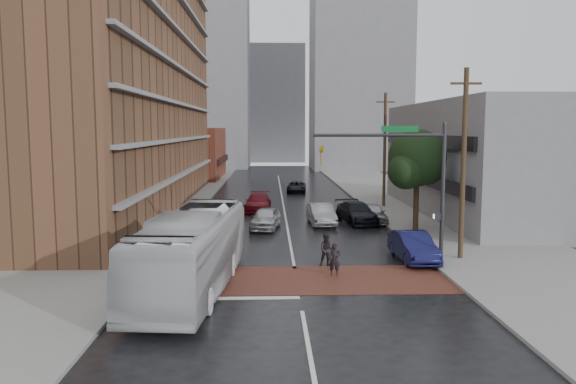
{
  "coord_description": "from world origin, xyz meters",
  "views": [
    {
      "loc": [
        -1.21,
        -24.65,
        6.91
      ],
      "look_at": [
        -0.23,
        5.49,
        3.5
      ],
      "focal_mm": 35.0,
      "sensor_mm": 36.0,
      "label": 1
    }
  ],
  "objects": [
    {
      "name": "distant_tower_west",
      "position": [
        -14.0,
        78.0,
        16.0
      ],
      "size": [
        18.0,
        16.0,
        32.0
      ],
      "primitive_type": "cube",
      "color": "gray",
      "rests_on": "ground"
    },
    {
      "name": "apartment_block",
      "position": [
        -14.0,
        24.0,
        14.0
      ],
      "size": [
        10.0,
        44.0,
        28.0
      ],
      "primitive_type": "cube",
      "color": "brown",
      "rests_on": "ground"
    },
    {
      "name": "transit_bus",
      "position": [
        -4.54,
        -1.0,
        1.71
      ],
      "size": [
        3.92,
        12.46,
        3.41
      ],
      "primitive_type": "imported",
      "rotation": [
        0.0,
        0.0,
        -0.09
      ],
      "color": "silver",
      "rests_on": "ground"
    },
    {
      "name": "building_east",
      "position": [
        16.5,
        20.0,
        4.5
      ],
      "size": [
        11.0,
        26.0,
        9.0
      ],
      "primitive_type": "cube",
      "color": "gray",
      "rests_on": "ground"
    },
    {
      "name": "car_travel_a",
      "position": [
        -1.52,
        13.69,
        0.74
      ],
      "size": [
        2.44,
        4.6,
        1.49
      ],
      "primitive_type": "imported",
      "rotation": [
        0.0,
        0.0,
        -0.16
      ],
      "color": "#B9BCC2",
      "rests_on": "ground"
    },
    {
      "name": "sidewalk_east",
      "position": [
        11.5,
        25.0,
        0.07
      ],
      "size": [
        9.0,
        90.0,
        0.15
      ],
      "primitive_type": "cube",
      "color": "gray",
      "rests_on": "ground"
    },
    {
      "name": "storefront_west",
      "position": [
        -12.0,
        54.0,
        3.5
      ],
      "size": [
        8.0,
        16.0,
        7.0
      ],
      "primitive_type": "cube",
      "color": "brown",
      "rests_on": "ground"
    },
    {
      "name": "car_parked_near",
      "position": [
        6.3,
        4.0,
        0.76
      ],
      "size": [
        1.85,
        4.7,
        1.52
      ],
      "primitive_type": "imported",
      "rotation": [
        0.0,
        0.0,
        0.05
      ],
      "color": "#141546",
      "rests_on": "ground"
    },
    {
      "name": "utility_pole_far",
      "position": [
        8.8,
        24.0,
        5.14
      ],
      "size": [
        1.6,
        0.26,
        10.0
      ],
      "color": "#473321",
      "rests_on": "ground"
    },
    {
      "name": "pedestrian_a",
      "position": [
        1.83,
        1.14,
        0.78
      ],
      "size": [
        0.63,
        0.48,
        1.57
      ],
      "primitive_type": "imported",
      "rotation": [
        0.0,
        0.0,
        -0.19
      ],
      "color": "black",
      "rests_on": "ground"
    },
    {
      "name": "car_parked_mid",
      "position": [
        5.2,
        16.0,
        0.76
      ],
      "size": [
        3.07,
        5.56,
        1.53
      ],
      "primitive_type": "imported",
      "rotation": [
        0.0,
        0.0,
        0.18
      ],
      "color": "black",
      "rests_on": "ground"
    },
    {
      "name": "sidewalk_west",
      "position": [
        -11.5,
        25.0,
        0.07
      ],
      "size": [
        9.0,
        90.0,
        0.15
      ],
      "primitive_type": "cube",
      "color": "gray",
      "rests_on": "ground"
    },
    {
      "name": "crosswalk",
      "position": [
        0.0,
        0.5,
        0.01
      ],
      "size": [
        14.0,
        5.0,
        0.02
      ],
      "primitive_type": "cube",
      "color": "brown",
      "rests_on": "ground"
    },
    {
      "name": "utility_pole_near",
      "position": [
        8.8,
        4.0,
        5.14
      ],
      "size": [
        1.6,
        0.26,
        10.0
      ],
      "color": "#473321",
      "rests_on": "ground"
    },
    {
      "name": "signal_mast",
      "position": [
        5.85,
        2.5,
        4.73
      ],
      "size": [
        6.5,
        0.3,
        7.2
      ],
      "color": "#2D2D33",
      "rests_on": "ground"
    },
    {
      "name": "street_tree",
      "position": [
        8.52,
        12.03,
        4.73
      ],
      "size": [
        4.2,
        4.1,
        6.9
      ],
      "color": "#332319",
      "rests_on": "ground"
    },
    {
      "name": "distant_tower_east",
      "position": [
        14.0,
        72.0,
        18.0
      ],
      "size": [
        16.0,
        14.0,
        36.0
      ],
      "primitive_type": "cube",
      "color": "gray",
      "rests_on": "ground"
    },
    {
      "name": "car_parked_far",
      "position": [
        6.3,
        16.0,
        0.73
      ],
      "size": [
        1.91,
        4.36,
        1.46
      ],
      "primitive_type": "imported",
      "rotation": [
        0.0,
        0.0,
        0.04
      ],
      "color": "#A1A3A8",
      "rests_on": "ground"
    },
    {
      "name": "ground",
      "position": [
        0.0,
        0.0,
        0.0
      ],
      "size": [
        160.0,
        160.0,
        0.0
      ],
      "primitive_type": "plane",
      "color": "black",
      "rests_on": "ground"
    },
    {
      "name": "suv_travel",
      "position": [
        1.67,
        36.05,
        0.59
      ],
      "size": [
        2.36,
        4.44,
        1.19
      ],
      "primitive_type": "imported",
      "rotation": [
        0.0,
        0.0,
        -0.09
      ],
      "color": "black",
      "rests_on": "ground"
    },
    {
      "name": "distant_tower_center",
      "position": [
        0.0,
        95.0,
        12.0
      ],
      "size": [
        12.0,
        10.0,
        24.0
      ],
      "primitive_type": "cube",
      "color": "gray",
      "rests_on": "ground"
    },
    {
      "name": "pedestrian_b",
      "position": [
        1.65,
        3.0,
        0.83
      ],
      "size": [
        0.82,
        0.64,
        1.66
      ],
      "primitive_type": "imported",
      "rotation": [
        0.0,
        0.0,
        -0.02
      ],
      "color": "black",
      "rests_on": "ground"
    },
    {
      "name": "car_travel_b",
      "position": [
        2.48,
        15.24,
        0.77
      ],
      "size": [
        1.95,
        4.75,
        1.53
      ],
      "primitive_type": "imported",
      "rotation": [
        0.0,
        0.0,
        0.07
      ],
      "color": "#9B9DA2",
      "rests_on": "ground"
    },
    {
      "name": "car_travel_c",
      "position": [
        -2.23,
        22.26,
        0.73
      ],
      "size": [
        2.35,
        5.12,
        1.45
      ],
      "primitive_type": "imported",
      "rotation": [
        0.0,
        0.0,
        -0.06
      ],
      "color": "maroon",
      "rests_on": "ground"
    }
  ]
}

